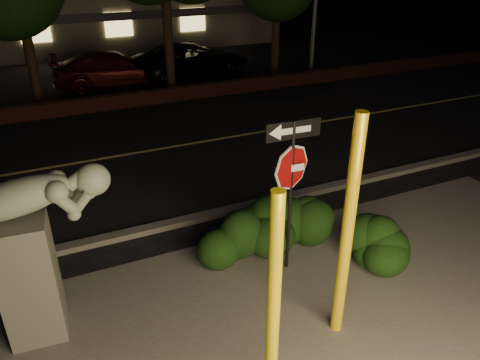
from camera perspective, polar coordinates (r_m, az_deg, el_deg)
name	(u,v)px	position (r m, az deg, el deg)	size (l,w,h in m)	color
ground	(125,119)	(16.37, -13.82, 7.21)	(90.00, 90.00, 0.00)	black
patio	(288,348)	(7.32, 5.85, -19.70)	(14.00, 6.00, 0.02)	#4C4944
road	(148,151)	(13.62, -11.15, 3.46)	(80.00, 8.00, 0.01)	black
lane_marking	(148,151)	(13.62, -11.16, 3.51)	(80.00, 0.12, 0.01)	tan
curb	(197,218)	(10.07, -5.27, -4.65)	(80.00, 0.25, 0.12)	#4C4944
brick_wall	(117,101)	(17.52, -14.82, 9.24)	(40.00, 0.35, 0.50)	#421B15
parking_lot	(92,72)	(23.03, -17.58, 12.39)	(40.00, 12.00, 0.01)	black
building	(65,7)	(30.54, -20.54, 19.13)	(22.00, 10.20, 4.00)	#6E6558
yellow_pole_left	(273,312)	(5.54, 4.09, -15.73)	(0.16, 0.16, 3.13)	yellow
yellow_pole_right	(347,233)	(6.64, 12.94, -6.32)	(0.17, 0.17, 3.50)	yellow
signpost	(292,168)	(7.72, 6.34, 1.43)	(0.96, 0.10, 2.83)	black
sculpture	(23,242)	(7.16, -24.89, -6.83)	(2.48, 0.86, 2.65)	#4C4944
hedge_center	(241,231)	(8.81, 0.07, -6.26)	(1.89, 0.89, 0.98)	black
hedge_right	(281,220)	(8.91, 5.03, -4.90)	(1.93, 1.03, 1.26)	black
hedge_far_right	(388,236)	(9.04, 17.56, -6.54)	(1.49, 0.93, 1.03)	black
parked_car_darkred	(114,69)	(20.28, -15.15, 12.90)	(1.98, 4.86, 1.41)	#390B09
parked_car_dark	(191,60)	(21.26, -5.99, 14.34)	(2.43, 5.26, 1.46)	black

